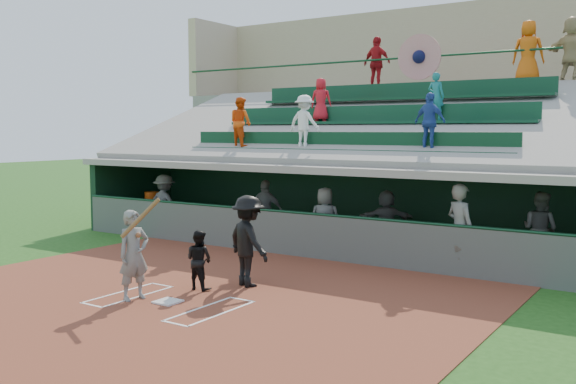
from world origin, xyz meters
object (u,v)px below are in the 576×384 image
Objects in this scene: home_plate at (168,302)px; white_table at (151,217)px; catcher at (199,260)px; water_cooler at (152,199)px; batter_at_plate at (134,254)px.

white_table reaches higher than home_plate.
white_table is (-6.57, 5.20, -0.21)m from catcher.
water_cooler reaches higher than white_table.
batter_at_plate is 1.37m from catcher.
white_table is at bearing 167.71° from water_cooler.
catcher is at bearing -40.17° from white_table.
catcher reaches higher than white_table.
white_table is 0.59m from water_cooler.
home_plate is 9.21m from water_cooler.
home_plate is 9.21m from white_table.
home_plate is at bearing -43.07° from water_cooler.
white_table is (-6.07, 6.44, -0.47)m from batter_at_plate.
water_cooler reaches higher than catcher.
water_cooler is (-6.02, 6.43, 0.12)m from batter_at_plate.
batter_at_plate is 8.81m from water_cooler.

